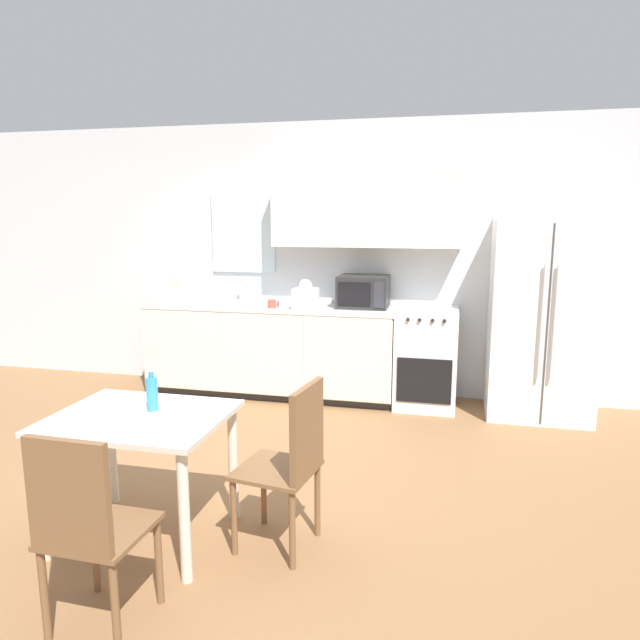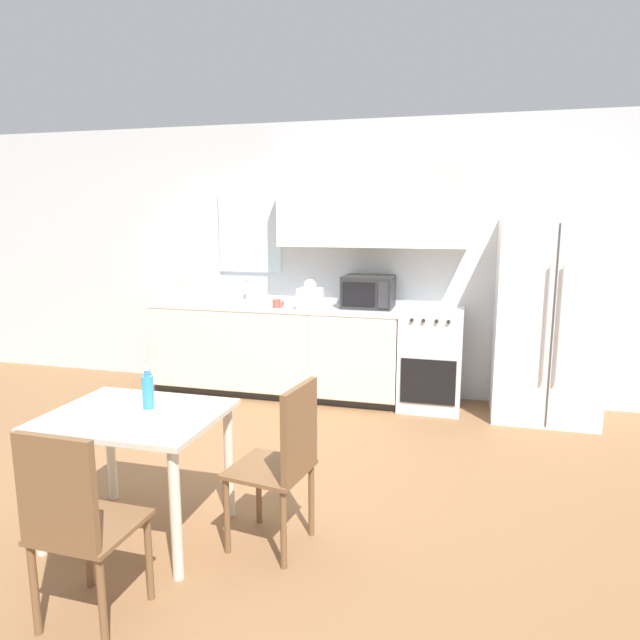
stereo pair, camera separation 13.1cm
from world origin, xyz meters
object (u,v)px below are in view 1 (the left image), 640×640
object	(u,v)px
dining_chair_near	(85,521)
dining_chair_side	(293,456)
refrigerator	(542,320)
microwave	(363,292)
oven_range	(426,358)
drink_bottle	(152,393)
coffee_mug	(272,304)
dining_table	(141,436)

from	to	relation	value
dining_chair_near	dining_chair_side	bearing A→B (deg)	52.88
refrigerator	microwave	distance (m)	1.63
oven_range	drink_bottle	distance (m)	2.95
microwave	dining_chair_side	size ratio (longest dim) A/B	0.52
microwave	dining_chair_side	world-z (taller)	microwave
microwave	coffee_mug	xyz separation A→B (m)	(-0.84, -0.24, -0.11)
dining_chair_side	drink_bottle	distance (m)	0.86
dining_table	drink_bottle	xyz separation A→B (m)	(0.03, 0.09, 0.22)
oven_range	coffee_mug	xyz separation A→B (m)	(-1.46, -0.16, 0.49)
oven_range	dining_chair_side	world-z (taller)	oven_range
oven_range	drink_bottle	bearing A→B (deg)	-118.13
coffee_mug	drink_bottle	size ratio (longest dim) A/B	0.45
microwave	oven_range	bearing A→B (deg)	-7.49
oven_range	dining_chair_near	xyz separation A→B (m)	(-1.23, -3.43, 0.07)
oven_range	dining_table	bearing A→B (deg)	-117.91
coffee_mug	dining_table	world-z (taller)	coffee_mug
oven_range	refrigerator	size ratio (longest dim) A/B	0.53
refrigerator	dining_chair_side	world-z (taller)	refrigerator
dining_table	drink_bottle	size ratio (longest dim) A/B	3.86
oven_range	dining_table	xyz separation A→B (m)	(-1.42, -2.67, 0.14)
refrigerator	dining_chair_side	distance (m)	3.02
refrigerator	coffee_mug	distance (m)	2.47
refrigerator	dining_chair_near	distance (m)	4.08
drink_bottle	refrigerator	bearing A→B (deg)	47.03
coffee_mug	dining_table	bearing A→B (deg)	-88.87
oven_range	dining_chair_side	distance (m)	2.66
dining_table	microwave	bearing A→B (deg)	73.91
microwave	coffee_mug	distance (m)	0.88
refrigerator	microwave	xyz separation A→B (m)	(-1.62, 0.11, 0.19)
refrigerator	drink_bottle	bearing A→B (deg)	-132.97
refrigerator	dining_chair_side	bearing A→B (deg)	-121.53
dining_chair_side	refrigerator	bearing A→B (deg)	-22.79
coffee_mug	dining_chair_near	distance (m)	3.30
microwave	drink_bottle	world-z (taller)	microwave
oven_range	coffee_mug	world-z (taller)	coffee_mug
coffee_mug	dining_chair_side	world-z (taller)	coffee_mug
dining_table	dining_chair_near	distance (m)	0.78
coffee_mug	dining_table	xyz separation A→B (m)	(0.05, -2.51, -0.35)
oven_range	refrigerator	bearing A→B (deg)	-1.81
refrigerator	dining_chair_near	size ratio (longest dim) A/B	1.89
dining_chair_near	dining_chair_side	xyz separation A→B (m)	(0.66, 0.84, 0.00)
dining_table	dining_chair_side	bearing A→B (deg)	5.45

